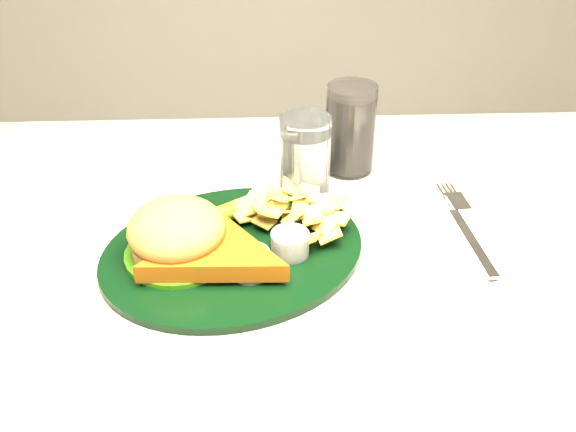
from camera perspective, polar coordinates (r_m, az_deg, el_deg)
name	(u,v)px	position (r m, az deg, el deg)	size (l,w,h in m)	color
dinner_plate	(232,230)	(0.79, -4.98, -1.27)	(0.34, 0.28, 0.08)	black
water_glass	(305,155)	(0.91, 1.52, 5.42)	(0.07, 0.07, 0.12)	silver
cola_glass	(350,129)	(0.97, 5.55, 7.71)	(0.07, 0.07, 0.14)	black
fork_napkin	(470,237)	(0.87, 15.86, -1.81)	(0.15, 0.19, 0.01)	white
wrapped_straw	(214,183)	(0.96, -6.55, 2.92)	(0.17, 0.06, 0.01)	silver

